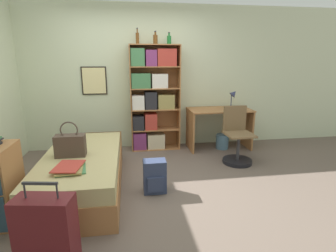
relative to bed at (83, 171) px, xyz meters
name	(u,v)px	position (x,y,z in m)	size (l,w,h in m)	color
ground_plane	(142,184)	(0.75, -0.02, -0.24)	(14.00, 14.00, 0.00)	#66564C
wall_back	(135,78)	(0.75, 1.66, 1.06)	(10.00, 0.09, 2.60)	beige
bed	(83,171)	(0.00, 0.00, 0.00)	(0.94, 2.01, 0.48)	#A36B3D
handbag	(70,145)	(-0.11, -0.09, 0.39)	(0.35, 0.17, 0.43)	#47382D
book_stack_on_bed	(70,168)	(-0.04, -0.54, 0.27)	(0.35, 0.38, 0.05)	#427A4C
suitcase	(47,234)	(-0.06, -1.38, 0.08)	(0.47, 0.29, 0.76)	#5B191E
bookcase	(152,97)	(1.03, 1.45, 0.73)	(0.89, 0.33, 1.89)	#A36B3D
bottle_green	(137,38)	(0.80, 1.49, 1.76)	(0.06, 0.06, 0.27)	brown
bottle_brown	(155,39)	(1.11, 1.44, 1.74)	(0.08, 0.08, 0.22)	brown
bottle_clear	(169,40)	(1.35, 1.44, 1.73)	(0.07, 0.07, 0.20)	#1E6B2D
desk	(219,121)	(2.27, 1.30, 0.28)	(1.14, 0.62, 0.75)	#A36B3D
desk_lamp	(233,96)	(2.51, 1.27, 0.75)	(0.20, 0.15, 0.37)	navy
desk_chair	(237,145)	(2.33, 0.56, 0.06)	(0.47, 0.47, 0.91)	black
backpack	(155,177)	(0.90, -0.24, -0.03)	(0.28, 0.22, 0.42)	#2D3856
waste_bin	(222,142)	(2.33, 1.24, -0.10)	(0.23, 0.23, 0.27)	slate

